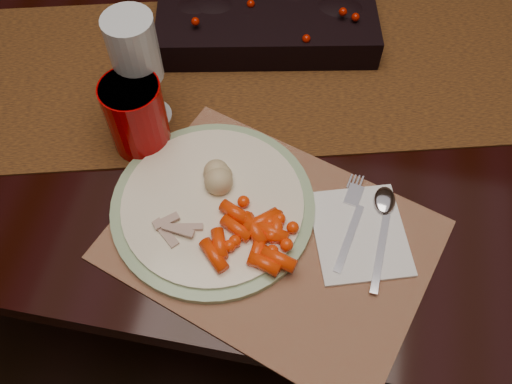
% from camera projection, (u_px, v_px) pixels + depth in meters
% --- Properties ---
extents(floor, '(5.00, 5.00, 0.00)m').
position_uv_depth(floor, '(272.00, 252.00, 1.58)').
color(floor, black).
rests_on(floor, ground).
extents(dining_table, '(1.80, 1.00, 0.75)m').
position_uv_depth(dining_table, '(276.00, 183.00, 1.26)').
color(dining_table, black).
rests_on(dining_table, floor).
extents(table_runner, '(1.87, 0.84, 0.00)m').
position_uv_depth(table_runner, '(311.00, 67.00, 0.94)').
color(table_runner, '#573504').
rests_on(table_runner, dining_table).
extents(centerpiece, '(0.41, 0.27, 0.08)m').
position_uv_depth(centerpiece, '(267.00, 15.00, 0.95)').
color(centerpiece, black).
rests_on(centerpiece, table_runner).
extents(placemat_main, '(0.51, 0.44, 0.00)m').
position_uv_depth(placemat_main, '(272.00, 240.00, 0.76)').
color(placemat_main, brown).
rests_on(placemat_main, dining_table).
extents(dinner_plate, '(0.36, 0.36, 0.02)m').
position_uv_depth(dinner_plate, '(213.00, 205.00, 0.78)').
color(dinner_plate, '#F9EECE').
rests_on(dinner_plate, placemat_main).
extents(baby_carrots, '(0.14, 0.13, 0.02)m').
position_uv_depth(baby_carrots, '(250.00, 238.00, 0.73)').
color(baby_carrots, '#FA3607').
rests_on(baby_carrots, dinner_plate).
extents(mashed_potatoes, '(0.08, 0.07, 0.04)m').
position_uv_depth(mashed_potatoes, '(219.00, 173.00, 0.78)').
color(mashed_potatoes, tan).
rests_on(mashed_potatoes, dinner_plate).
extents(turkey_shreds, '(0.07, 0.06, 0.01)m').
position_uv_depth(turkey_shreds, '(175.00, 228.00, 0.74)').
color(turkey_shreds, beige).
rests_on(turkey_shreds, dinner_plate).
extents(napkin, '(0.17, 0.18, 0.01)m').
position_uv_depth(napkin, '(359.00, 233.00, 0.76)').
color(napkin, white).
rests_on(napkin, placemat_main).
extents(fork, '(0.05, 0.14, 0.00)m').
position_uv_depth(fork, '(350.00, 227.00, 0.76)').
color(fork, silver).
rests_on(fork, napkin).
extents(spoon, '(0.04, 0.16, 0.00)m').
position_uv_depth(spoon, '(382.00, 236.00, 0.75)').
color(spoon, silver).
rests_on(spoon, napkin).
extents(red_cup, '(0.11, 0.11, 0.12)m').
position_uv_depth(red_cup, '(136.00, 116.00, 0.80)').
color(red_cup, '#9C0000').
rests_on(red_cup, placemat_main).
extents(wine_glass, '(0.09, 0.09, 0.20)m').
position_uv_depth(wine_glass, '(140.00, 73.00, 0.80)').
color(wine_glass, silver).
rests_on(wine_glass, dining_table).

